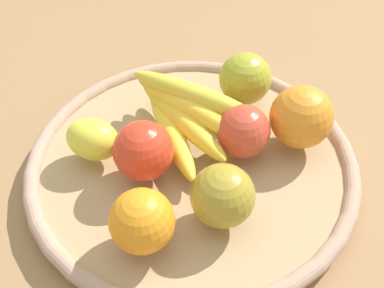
# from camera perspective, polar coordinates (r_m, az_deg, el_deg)

# --- Properties ---
(ground_plane) EXTENTS (2.40, 2.40, 0.00)m
(ground_plane) POSITION_cam_1_polar(r_m,az_deg,el_deg) (0.62, -0.00, -3.41)
(ground_plane) COLOR #9A7148
(ground_plane) RESTS_ON ground
(basket) EXTENTS (0.42, 0.42, 0.03)m
(basket) POSITION_cam_1_polar(r_m,az_deg,el_deg) (0.61, -0.00, -2.37)
(basket) COLOR tan
(basket) RESTS_ON ground_plane
(apple_2) EXTENTS (0.09, 0.09, 0.07)m
(apple_2) POSITION_cam_1_polar(r_m,az_deg,el_deg) (0.58, 6.20, 1.56)
(apple_2) COLOR #CD442D
(apple_2) RESTS_ON basket
(apple_3) EXTENTS (0.08, 0.08, 0.07)m
(apple_3) POSITION_cam_1_polar(r_m,az_deg,el_deg) (0.56, -5.90, -0.82)
(apple_3) COLOR red
(apple_3) RESTS_ON basket
(apple_1) EXTENTS (0.10, 0.10, 0.07)m
(apple_1) POSITION_cam_1_polar(r_m,az_deg,el_deg) (0.51, 3.73, -6.26)
(apple_1) COLOR #A58B29
(apple_1) RESTS_ON basket
(apple_0) EXTENTS (0.09, 0.09, 0.07)m
(apple_0) POSITION_cam_1_polar(r_m,az_deg,el_deg) (0.66, 6.43, 7.87)
(apple_0) COLOR #A4A22A
(apple_0) RESTS_ON basket
(banana_bunch) EXTENTS (0.19, 0.13, 0.07)m
(banana_bunch) POSITION_cam_1_polar(r_m,az_deg,el_deg) (0.61, -1.03, 3.80)
(banana_bunch) COLOR yellow
(banana_bunch) RESTS_ON basket
(orange_0) EXTENTS (0.10, 0.10, 0.07)m
(orange_0) POSITION_cam_1_polar(r_m,az_deg,el_deg) (0.49, -6.08, -9.24)
(orange_0) COLOR orange
(orange_0) RESTS_ON basket
(orange_1) EXTENTS (0.08, 0.08, 0.08)m
(orange_1) POSITION_cam_1_polar(r_m,az_deg,el_deg) (0.61, 13.07, 3.21)
(orange_1) COLOR orange
(orange_1) RESTS_ON basket
(lemon_0) EXTENTS (0.09, 0.08, 0.05)m
(lemon_0) POSITION_cam_1_polar(r_m,az_deg,el_deg) (0.59, -11.89, 0.55)
(lemon_0) COLOR yellow
(lemon_0) RESTS_ON basket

